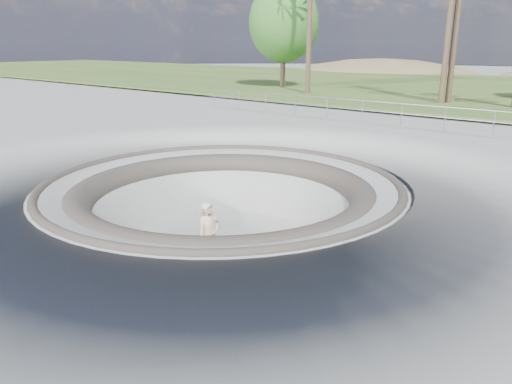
% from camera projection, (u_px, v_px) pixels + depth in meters
% --- Properties ---
extents(ground, '(180.00, 180.00, 0.00)m').
position_uv_depth(ground, '(222.00, 183.00, 14.24)').
color(ground, '#A3A39E').
rests_on(ground, ground).
extents(skate_bowl, '(14.00, 14.00, 4.10)m').
position_uv_depth(skate_bowl, '(223.00, 242.00, 14.77)').
color(skate_bowl, '#A3A39E').
rests_on(skate_bowl, ground).
extents(safety_railing, '(25.00, 0.06, 1.03)m').
position_uv_depth(safety_railing, '(402.00, 114.00, 22.88)').
color(safety_railing, gray).
rests_on(safety_railing, ground).
extents(skateboard, '(0.87, 0.44, 0.09)m').
position_uv_depth(skateboard, '(210.00, 267.00, 13.15)').
color(skateboard, olive).
rests_on(skateboard, ground).
extents(skater, '(0.52, 0.70, 1.76)m').
position_uv_depth(skater, '(209.00, 235.00, 12.89)').
color(skater, beige).
rests_on(skater, skateboard).
extents(bushy_tree_left, '(5.87, 5.34, 8.47)m').
position_uv_depth(bushy_tree_left, '(283.00, 22.00, 40.49)').
color(bushy_tree_left, brown).
rests_on(bushy_tree_left, ground).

